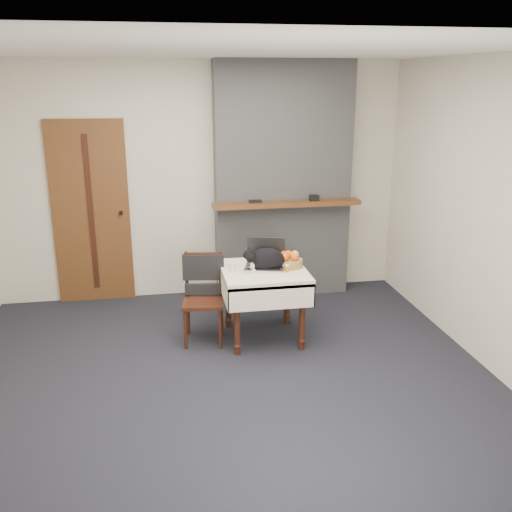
{
  "coord_description": "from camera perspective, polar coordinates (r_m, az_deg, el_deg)",
  "views": [
    {
      "loc": [
        -0.49,
        -4.29,
        2.4
      ],
      "look_at": [
        0.38,
        0.6,
        0.85
      ],
      "focal_mm": 40.0,
      "sensor_mm": 36.0,
      "label": 1
    }
  ],
  "objects": [
    {
      "name": "room_shell",
      "position": [
        4.82,
        -4.21,
        9.71
      ],
      "size": [
        4.52,
        4.01,
        2.61
      ],
      "color": "beige",
      "rests_on": "ground"
    },
    {
      "name": "desk_clutter",
      "position": [
        5.38,
        2.43,
        -1.05
      ],
      "size": [
        0.14,
        0.08,
        0.01
      ],
      "primitive_type": "cube",
      "rotation": [
        0.0,
        0.0,
        0.47
      ],
      "color": "black",
      "rests_on": "side_table"
    },
    {
      "name": "laptop",
      "position": [
        5.35,
        0.94,
        -0.41
      ],
      "size": [
        0.44,
        0.4,
        0.27
      ],
      "rotation": [
        0.0,
        0.0,
        -0.28
      ],
      "color": "#B7B7BC",
      "rests_on": "side_table"
    },
    {
      "name": "side_table",
      "position": [
        5.35,
        0.79,
        -2.47
      ],
      "size": [
        0.78,
        0.78,
        0.7
      ],
      "color": "#33130E",
      "rests_on": "ground"
    },
    {
      "name": "fruit_basket",
      "position": [
        5.38,
        3.34,
        -0.46
      ],
      "size": [
        0.25,
        0.25,
        0.14
      ],
      "color": "#AF7C46",
      "rests_on": "side_table"
    },
    {
      "name": "cream_jar",
      "position": [
        5.26,
        -2.4,
        -1.13
      ],
      "size": [
        0.06,
        0.06,
        0.07
      ],
      "primitive_type": "cylinder",
      "color": "silver",
      "rests_on": "side_table"
    },
    {
      "name": "chair",
      "position": [
        5.4,
        -5.29,
        -2.89
      ],
      "size": [
        0.43,
        0.42,
        0.84
      ],
      "rotation": [
        0.0,
        0.0,
        -0.14
      ],
      "color": "#33130E",
      "rests_on": "ground"
    },
    {
      "name": "pill_bottle",
      "position": [
        5.22,
        3.13,
        -1.23
      ],
      "size": [
        0.04,
        0.04,
        0.07
      ],
      "color": "#B46516",
      "rests_on": "side_table"
    },
    {
      "name": "cat",
      "position": [
        5.27,
        1.1,
        -0.32
      ],
      "size": [
        0.5,
        0.25,
        0.24
      ],
      "rotation": [
        0.0,
        0.0,
        0.2
      ],
      "color": "black",
      "rests_on": "side_table"
    },
    {
      "name": "door",
      "position": [
        6.46,
        -16.16,
        4.15
      ],
      "size": [
        0.82,
        0.1,
        2.0
      ],
      "color": "brown",
      "rests_on": "ground"
    },
    {
      "name": "chimney",
      "position": [
        6.39,
        2.67,
        7.4
      ],
      "size": [
        1.62,
        0.48,
        2.6
      ],
      "color": "gray",
      "rests_on": "ground"
    },
    {
      "name": "ground",
      "position": [
        4.94,
        -3.18,
        -11.73
      ],
      "size": [
        4.5,
        4.5,
        0.0
      ],
      "primitive_type": "plane",
      "color": "black",
      "rests_on": "ground"
    }
  ]
}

